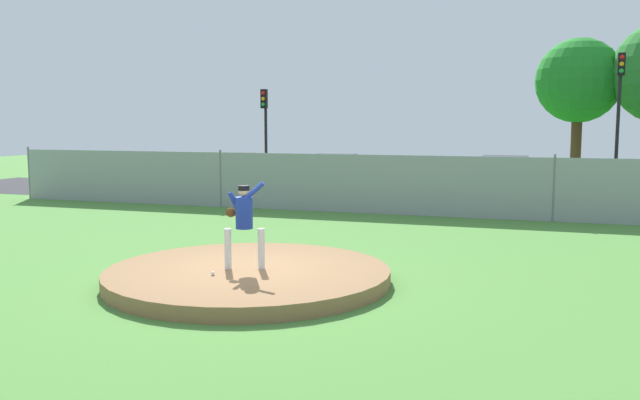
{
  "coord_description": "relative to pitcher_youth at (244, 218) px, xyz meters",
  "views": [
    {
      "loc": [
        5.16,
        -11.26,
        3.02
      ],
      "look_at": [
        0.45,
        2.96,
        1.26
      ],
      "focal_mm": 37.3,
      "sensor_mm": 36.0,
      "label": 1
    }
  ],
  "objects": [
    {
      "name": "ground_plane",
      "position": [
        0.06,
        6.04,
        -1.24
      ],
      "size": [
        80.0,
        80.0,
        0.0
      ],
      "primitive_type": "plane",
      "color": "#4C8438"
    },
    {
      "name": "asphalt_strip",
      "position": [
        0.06,
        14.54,
        -1.24
      ],
      "size": [
        44.0,
        7.0,
        0.01
      ],
      "primitive_type": "cube",
      "color": "#2B2B2D",
      "rests_on": "ground_plane"
    },
    {
      "name": "pitchers_mound",
      "position": [
        0.06,
        0.04,
        -1.1
      ],
      "size": [
        5.37,
        5.37,
        0.27
      ],
      "primitive_type": "cylinder",
      "color": "olive",
      "rests_on": "ground_plane"
    },
    {
      "name": "pitcher_youth",
      "position": [
        0.0,
        0.0,
        0.0
      ],
      "size": [
        0.81,
        0.33,
        1.66
      ],
      "color": "silver",
      "rests_on": "pitchers_mound"
    },
    {
      "name": "baseball",
      "position": [
        -0.3,
        -0.69,
        -0.93
      ],
      "size": [
        0.07,
        0.07,
        0.07
      ],
      "primitive_type": "sphere",
      "color": "white",
      "rests_on": "pitchers_mound"
    },
    {
      "name": "chainlink_fence",
      "position": [
        0.06,
        10.04,
        -0.26
      ],
      "size": [
        28.09,
        0.07,
        2.05
      ],
      "color": "gray",
      "rests_on": "ground_plane"
    },
    {
      "name": "parked_car_white",
      "position": [
        -7.66,
        14.89,
        -0.45
      ],
      "size": [
        1.83,
        4.3,
        1.67
      ],
      "color": "silver",
      "rests_on": "ground_plane"
    },
    {
      "name": "parked_car_charcoal",
      "position": [
        4.01,
        14.22,
        -0.4
      ],
      "size": [
        2.02,
        4.75,
        1.75
      ],
      "color": "#232328",
      "rests_on": "ground_plane"
    },
    {
      "name": "parked_car_red",
      "position": [
        -2.75,
        14.15,
        -0.42
      ],
      "size": [
        2.16,
        4.88,
        1.71
      ],
      "color": "#A81919",
      "rests_on": "ground_plane"
    },
    {
      "name": "parked_car_champagne",
      "position": [
        -10.9,
        14.66,
        -0.47
      ],
      "size": [
        2.08,
        4.63,
        1.6
      ],
      "color": "tan",
      "rests_on": "ground_plane"
    },
    {
      "name": "parked_car_silver",
      "position": [
        7.48,
        14.64,
        -0.46
      ],
      "size": [
        1.97,
        4.87,
        1.61
      ],
      "color": "#B7BABF",
      "rests_on": "ground_plane"
    },
    {
      "name": "traffic_light_near",
      "position": [
        -7.34,
        18.33,
        1.9
      ],
      "size": [
        0.28,
        0.46,
        4.57
      ],
      "color": "black",
      "rests_on": "ground_plane"
    },
    {
      "name": "traffic_light_far",
      "position": [
        8.19,
        18.32,
        2.64
      ],
      "size": [
        0.28,
        0.46,
        5.77
      ],
      "color": "black",
      "rests_on": "ground_plane"
    },
    {
      "name": "tree_broad_right",
      "position": [
        6.86,
        23.17,
        3.71
      ],
      "size": [
        4.03,
        4.03,
        7.01
      ],
      "color": "#4C331E",
      "rests_on": "ground_plane"
    }
  ]
}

